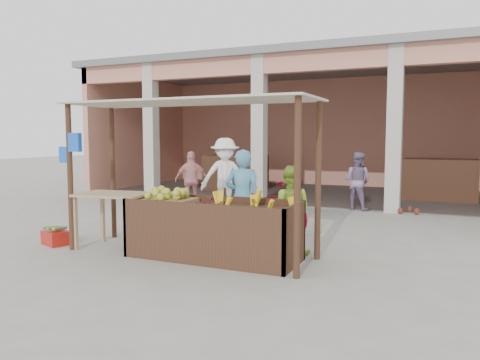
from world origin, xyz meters
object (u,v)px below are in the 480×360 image
at_px(side_table, 114,202).
at_px(motorcycle, 259,205).
at_px(red_crate, 56,238).
at_px(vendor_green, 290,207).
at_px(vendor_blue, 242,195).
at_px(fruit_stall, 213,232).

relative_size(side_table, motorcycle, 0.58).
relative_size(red_crate, vendor_green, 0.31).
relative_size(side_table, vendor_blue, 0.70).
bearing_deg(motorcycle, red_crate, 135.92).
height_order(red_crate, vendor_blue, vendor_blue).
distance_m(side_table, vendor_blue, 2.12).
distance_m(fruit_stall, red_crate, 2.90).
height_order(fruit_stall, side_table, side_table).
distance_m(fruit_stall, vendor_blue, 1.03).
distance_m(red_crate, vendor_green, 4.03).
relative_size(fruit_stall, vendor_green, 1.77).
xyz_separation_m(fruit_stall, motorcycle, (-0.05, 1.99, 0.15)).
height_order(red_crate, vendor_green, vendor_green).
bearing_deg(motorcycle, vendor_blue, -166.09).
relative_size(fruit_stall, vendor_blue, 1.50).
bearing_deg(vendor_green, fruit_stall, 31.95).
bearing_deg(motorcycle, fruit_stall, -171.55).
distance_m(vendor_blue, vendor_green, 0.90).
bearing_deg(fruit_stall, motorcycle, 91.37).
relative_size(fruit_stall, motorcycle, 1.23).
bearing_deg(fruit_stall, vendor_green, 38.57).
height_order(fruit_stall, red_crate, fruit_stall).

